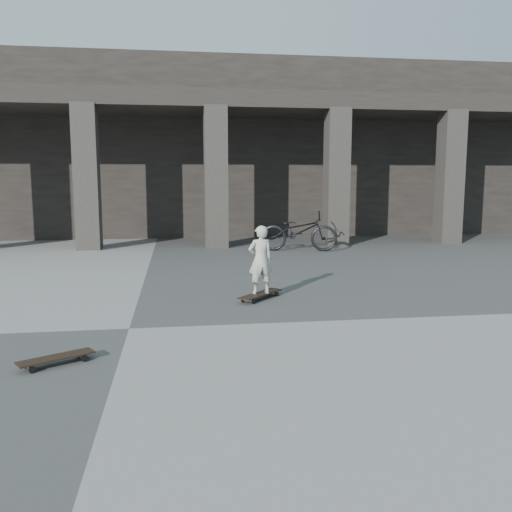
{
  "coord_description": "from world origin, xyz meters",
  "views": [
    {
      "loc": [
        0.66,
        -7.14,
        1.97
      ],
      "look_at": [
        2.0,
        2.0,
        0.65
      ],
      "focal_mm": 38.0,
      "sensor_mm": 36.0,
      "label": 1
    }
  ],
  "objects": [
    {
      "name": "colonnade",
      "position": [
        -0.0,
        13.77,
        3.03
      ],
      "size": [
        28.0,
        8.82,
        6.0
      ],
      "color": "black",
      "rests_on": "ground"
    },
    {
      "name": "bicycle",
      "position": [
        3.95,
        7.3,
        0.55
      ],
      "size": [
        2.21,
        1.22,
        1.1
      ],
      "primitive_type": "imported",
      "rotation": [
        0.0,
        0.0,
        1.32
      ],
      "color": "black",
      "rests_on": "ground"
    },
    {
      "name": "child",
      "position": [
        2.0,
        1.5,
        0.66
      ],
      "size": [
        0.44,
        0.33,
        1.12
      ],
      "primitive_type": "imported",
      "rotation": [
        0.0,
        0.0,
        3.29
      ],
      "color": "#BAB8A7",
      "rests_on": "longboard"
    },
    {
      "name": "longboard",
      "position": [
        2.0,
        1.5,
        0.08
      ],
      "size": [
        0.84,
        0.89,
        0.1
      ],
      "rotation": [
        0.0,
        0.0,
        0.83
      ],
      "color": "black",
      "rests_on": "ground"
    },
    {
      "name": "ground",
      "position": [
        0.0,
        0.0,
        0.0
      ],
      "size": [
        90.0,
        90.0,
        0.0
      ],
      "primitive_type": "plane",
      "color": "#454543",
      "rests_on": "ground"
    },
    {
      "name": "skateboard_spare",
      "position": [
        -0.65,
        -1.34,
        0.07
      ],
      "size": [
        0.78,
        0.58,
        0.09
      ],
      "rotation": [
        0.0,
        0.0,
        0.55
      ],
      "color": "black",
      "rests_on": "ground"
    }
  ]
}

